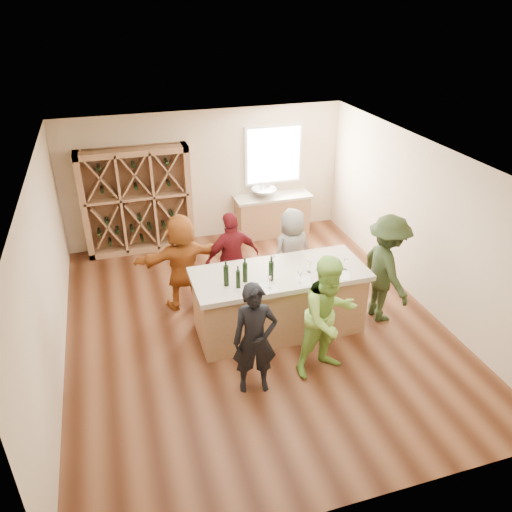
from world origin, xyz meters
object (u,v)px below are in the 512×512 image
object	(u,v)px
wine_rack	(137,201)
wine_bottle_a	(226,276)
person_near_right	(329,317)
wine_bottle_b	(238,279)
person_far_left	(183,262)
wine_bottle_e	(271,271)
person_near_left	(255,339)
wine_bottle_c	(245,272)
tasting_counter_base	(279,303)
person_far_right	(292,252)
person_server	(386,269)
person_far_mid	(232,259)
sink	(264,192)

from	to	relation	value
wine_rack	wine_bottle_a	size ratio (longest dim) A/B	6.82
wine_rack	person_near_right	distance (m)	5.15
wine_bottle_b	person_far_left	distance (m)	1.57
wine_bottle_b	wine_bottle_e	world-z (taller)	wine_bottle_e
person_near_left	person_near_right	bearing A→B (deg)	12.63
person_near_right	wine_bottle_c	bearing A→B (deg)	120.67
person_far_left	wine_bottle_a	bearing A→B (deg)	104.29
wine_bottle_c	person_near_left	bearing A→B (deg)	-99.26
person_far_left	wine_rack	bearing A→B (deg)	-82.64
tasting_counter_base	person_far_right	distance (m)	1.25
person_server	person_far_left	xyz separation A→B (m)	(-3.10, 1.33, -0.07)
wine_bottle_b	person_far_left	bearing A→B (deg)	113.04
wine_bottle_c	person_far_mid	bearing A→B (deg)	85.08
person_server	person_far_left	bearing A→B (deg)	66.75
person_far_mid	person_far_left	xyz separation A→B (m)	(-0.84, 0.12, 0.01)
wine_bottle_b	person_far_left	world-z (taller)	person_far_left
wine_bottle_c	person_far_left	size ratio (longest dim) A/B	0.18
wine_bottle_a	wine_bottle_e	world-z (taller)	wine_bottle_a
wine_bottle_b	person_near_right	world-z (taller)	person_near_right
sink	person_far_mid	world-z (taller)	person_far_mid
person_server	person_far_left	world-z (taller)	person_server
tasting_counter_base	person_near_left	size ratio (longest dim) A/B	1.57
person_near_left	person_near_right	size ratio (longest dim) A/B	0.90
wine_rack	person_near_left	distance (m)	4.86
person_near_right	person_far_mid	xyz separation A→B (m)	(-0.82, 2.16, -0.07)
person_far_mid	person_far_right	bearing A→B (deg)	169.96
wine_bottle_e	person_far_right	bearing A→B (deg)	56.91
wine_bottle_e	person_far_right	size ratio (longest dim) A/B	0.20
wine_rack	person_far_left	xyz separation A→B (m)	(0.51, -2.39, -0.24)
person_far_left	person_near_left	bearing A→B (deg)	98.89
wine_bottle_e	wine_bottle_a	bearing A→B (deg)	175.53
person_near_left	person_far_mid	size ratio (longest dim) A/B	0.97
wine_bottle_e	person_near_right	bearing A→B (deg)	-59.90
person_far_right	person_far_left	bearing A→B (deg)	-18.82
wine_rack	person_near_left	xyz separation A→B (m)	(1.07, -4.73, -0.27)
tasting_counter_base	person_far_left	size ratio (longest dim) A/B	1.52
tasting_counter_base	wine_bottle_c	distance (m)	0.95
tasting_counter_base	wine_bottle_b	world-z (taller)	wine_bottle_b
wine_rack	wine_bottle_e	distance (m)	4.08
tasting_counter_base	wine_bottle_a	distance (m)	1.16
person_near_left	person_server	distance (m)	2.73
wine_bottle_b	person_near_left	bearing A→B (deg)	-91.99
wine_bottle_a	person_far_right	xyz separation A→B (m)	(1.49, 1.20, -0.44)
wine_bottle_b	wine_bottle_c	size ratio (longest dim) A/B	0.89
wine_bottle_c	person_far_right	size ratio (longest dim) A/B	0.19
person_near_right	wine_rack	bearing A→B (deg)	103.18
wine_rack	person_server	world-z (taller)	wine_rack
wine_bottle_e	person_near_right	xyz separation A→B (m)	(0.54, -0.92, -0.31)
sink	wine_bottle_a	distance (m)	4.02
wine_bottle_b	person_far_left	size ratio (longest dim) A/B	0.16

